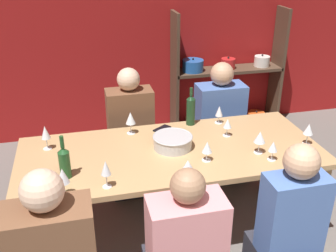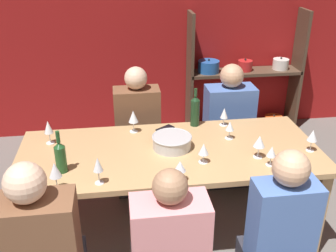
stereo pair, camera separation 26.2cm
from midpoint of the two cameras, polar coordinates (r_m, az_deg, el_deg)
wall_back_red at (r=4.59m, az=0.60°, el=15.29°), size 8.80×0.06×2.70m
shelf_unit at (r=4.85m, az=12.45°, el=5.50°), size 1.35×0.30×1.45m
dining_table at (r=2.93m, az=2.84°, el=-5.12°), size 2.21×0.93×0.76m
mixing_bowl at (r=2.90m, az=3.17°, el=-2.31°), size 0.30×0.30×0.10m
wine_bottle_green at (r=3.23m, az=6.27°, el=2.22°), size 0.07×0.07×0.32m
wine_bottle_dark at (r=2.64m, az=-12.62°, el=-4.39°), size 0.07×0.07×0.30m
wine_glass_white_a at (r=3.02m, az=-14.63°, el=-0.31°), size 0.07×0.07×0.19m
wine_glass_red_a at (r=2.49m, az=4.79°, el=-5.98°), size 0.08×0.08×0.15m
wine_glass_red_b at (r=2.71m, az=7.97°, el=-3.48°), size 0.07×0.07×0.15m
wine_glass_red_c at (r=2.46m, az=-7.15°, el=-5.75°), size 0.06×0.06×0.19m
wine_glass_empty_a at (r=3.28m, az=10.43°, el=1.73°), size 0.07×0.07×0.15m
wine_glass_empty_b at (r=2.78m, az=17.45°, el=-3.68°), size 0.06×0.06×0.15m
wine_glass_white_b at (r=2.84m, az=15.72°, el=-2.30°), size 0.08×0.08×0.17m
wine_glass_red_d at (r=2.45m, az=-13.16°, el=-6.42°), size 0.08×0.08×0.19m
wine_glass_empty_c at (r=3.06m, az=11.40°, el=-0.13°), size 0.07×0.07×0.14m
wine_glass_red_e at (r=3.10m, az=-2.66°, el=1.24°), size 0.08×0.08×0.18m
wine_glass_red_f at (r=3.05m, az=22.58°, el=-1.41°), size 0.07×0.07×0.17m
cell_phone at (r=3.20m, az=1.93°, el=-0.43°), size 0.16×0.14×0.01m
person_far_a at (r=3.69m, az=-2.31°, el=-2.63°), size 0.41×0.51×1.17m
person_far_b at (r=3.90m, az=10.53°, el=-1.65°), size 0.46×0.57×1.15m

